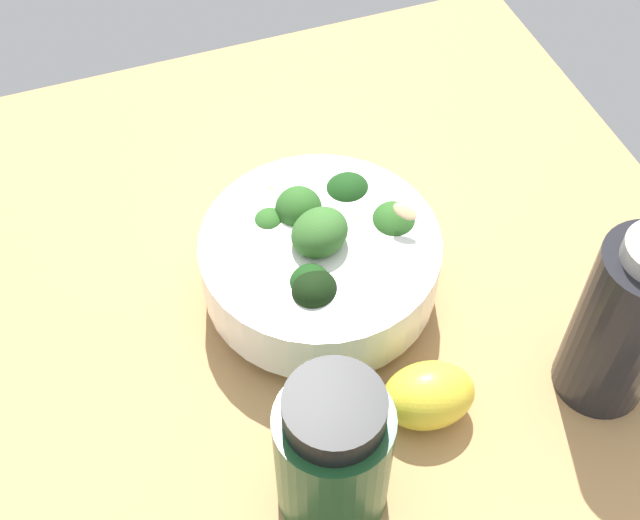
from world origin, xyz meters
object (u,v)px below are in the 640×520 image
object	(u,v)px
lemon_wedge	(428,395)
bottle_short	(625,323)
bowl_of_broccoli	(321,258)
bottle_tall	(333,454)

from	to	relation	value
lemon_wedge	bottle_short	world-z (taller)	bottle_short
bowl_of_broccoli	lemon_wedge	bearing A→B (deg)	105.07
bowl_of_broccoli	bottle_tall	distance (cm)	16.03
bottle_tall	bottle_short	bearing A→B (deg)	-175.61
lemon_wedge	bottle_short	size ratio (longest dim) A/B	0.42
bottle_tall	bottle_short	world-z (taller)	bottle_short
lemon_wedge	bottle_tall	size ratio (longest dim) A/B	0.52
lemon_wedge	bowl_of_broccoli	bearing A→B (deg)	-74.93
bottle_short	lemon_wedge	bearing A→B (deg)	-8.05
bowl_of_broccoli	bottle_tall	bearing A→B (deg)	72.78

